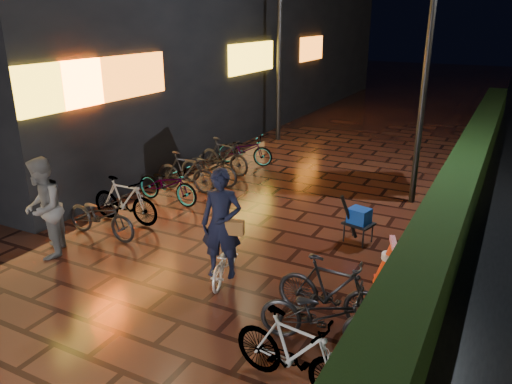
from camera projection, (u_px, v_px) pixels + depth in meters
The scene contains 10 objects.
ground at pixel (172, 293), 7.33m from camera, with size 80.00×80.00×0.00m, color #381911.
hedge at pixel (472, 158), 12.40m from camera, with size 0.70×20.00×1.00m, color black.
bystander_person at pixel (43, 208), 8.20m from camera, with size 0.83×0.65×1.71m, color #5C5D5F.
lamp_post_hedge at pixel (425, 81), 10.02m from camera, with size 0.44×0.25×4.72m.
lamp_post_sf at pixel (280, 39), 15.30m from camera, with size 0.54×0.23×5.71m.
cyclist at pixel (223, 240), 7.46m from camera, with size 0.76×1.33×1.80m.
traffic_barrier at pixel (396, 285), 6.81m from camera, with size 0.98×1.86×0.76m.
cart_assembly at pixel (358, 218), 8.82m from camera, with size 0.60×0.50×0.91m.
parked_bikes_storefront at pixel (186, 175), 11.28m from camera, with size 1.76×6.00×0.92m.
parked_bikes_hedge at pixel (318, 317), 5.97m from camera, with size 1.66×1.93×0.92m.
Camera 1 is at (4.07, -5.11, 3.86)m, focal length 35.00 mm.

